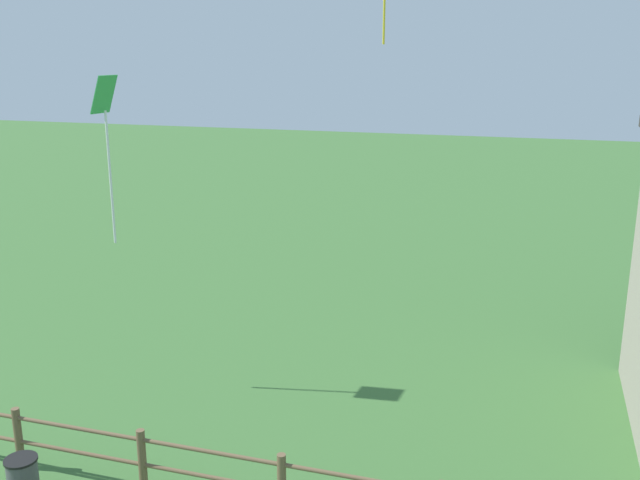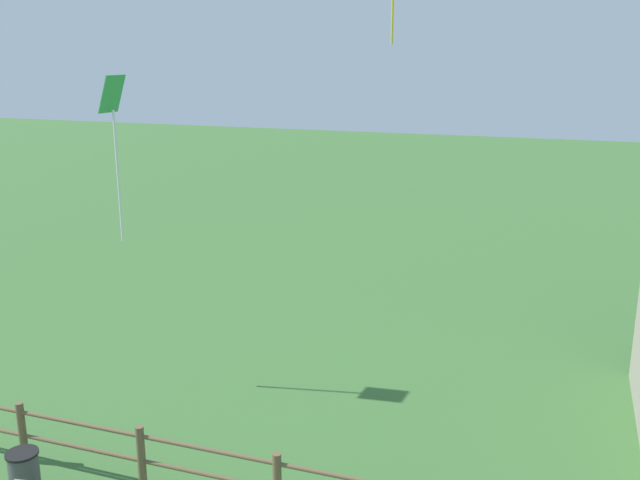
% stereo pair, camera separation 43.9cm
% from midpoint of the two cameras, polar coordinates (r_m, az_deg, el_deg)
% --- Properties ---
extents(trash_bin, '(0.52, 0.52, 0.85)m').
position_cam_midpoint_polar(trash_bin, '(13.03, -21.64, -17.12)').
color(trash_bin, '#4C4C51').
rests_on(trash_bin, ground_plane).
extents(kite_green_diamond, '(0.34, 0.60, 3.45)m').
position_cam_midpoint_polar(kite_green_diamond, '(15.25, -15.31, 8.48)').
color(kite_green_diamond, green).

